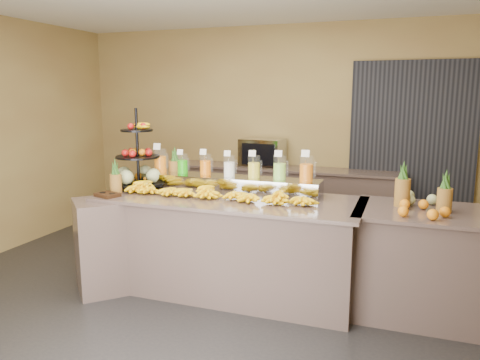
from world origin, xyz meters
The scene contains 20 objects.
ground centered at (0.00, 0.00, 0.00)m, with size 6.00×6.00×0.00m, color black.
room_envelope centered at (0.19, 0.79, 1.88)m, with size 6.04×5.02×2.82m.
buffet_counter centered at (-0.12, 0.26, 0.47)m, with size 2.75×1.25×0.93m.
right_counter centered at (1.70, 0.40, 0.47)m, with size 1.08×0.88×0.93m.
back_ledge centered at (0.00, 2.25, 0.47)m, with size 3.10×0.55×0.93m.
pitcher_tray centered at (-0.11, 0.58, 1.01)m, with size 1.85×0.30×0.15m, color gray.
juice_pitcher_orange_a centered at (-0.89, 0.58, 1.19)m, with size 0.13×0.14×0.32m.
juice_pitcher_green centered at (-0.63, 0.58, 1.17)m, with size 0.11×0.11×0.27m.
juice_pitcher_orange_b centered at (-0.37, 0.58, 1.18)m, with size 0.12×0.12×0.28m.
juice_pitcher_milk centered at (-0.11, 0.58, 1.17)m, with size 0.11×0.12×0.28m.
juice_pitcher_lemon centered at (0.15, 0.58, 1.18)m, with size 0.12×0.12×0.29m.
juice_pitcher_lime centered at (0.41, 0.58, 1.18)m, with size 0.13×0.13×0.30m.
juice_pitcher_orange_c centered at (0.67, 0.58, 1.19)m, with size 0.13×0.14×0.32m.
banana_heap centered at (-0.16, 0.25, 0.99)m, with size 1.92×0.17×0.16m.
fruit_stand centered at (-1.04, 0.45, 1.14)m, with size 0.64×0.64×0.82m.
condiment_caddy centered at (-1.11, -0.05, 0.95)m, with size 0.22×0.16×0.03m, color black.
pineapple_left_a centered at (-1.11, 0.09, 1.06)m, with size 0.11×0.11×0.35m.
pineapple_left_b centered at (-0.78, 0.71, 1.09)m, with size 0.14×0.14×0.42m.
right_fruit_pile centered at (1.69, 0.34, 1.01)m, with size 0.46×0.44×0.24m.
oven_warmer centered at (-0.27, 2.25, 1.12)m, with size 0.56×0.39×0.37m, color gray.
Camera 1 is at (1.56, -3.72, 1.90)m, focal length 35.00 mm.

